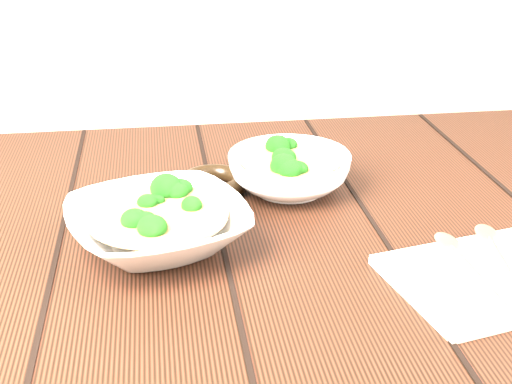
% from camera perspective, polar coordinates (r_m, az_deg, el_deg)
% --- Properties ---
extents(table, '(1.20, 0.80, 0.75)m').
position_cam_1_polar(table, '(0.99, -1.71, -8.60)').
color(table, black).
rests_on(table, ground).
extents(soup_bowl_front, '(0.27, 0.27, 0.06)m').
position_cam_1_polar(soup_bowl_front, '(0.87, -7.86, -2.61)').
color(soup_bowl_front, silver).
rests_on(soup_bowl_front, table).
extents(soup_bowl_back, '(0.20, 0.20, 0.06)m').
position_cam_1_polar(soup_bowl_back, '(1.02, 2.67, 1.69)').
color(soup_bowl_back, silver).
rests_on(soup_bowl_back, table).
extents(trivet, '(0.12, 0.12, 0.02)m').
position_cam_1_polar(trivet, '(1.02, -3.43, 0.77)').
color(trivet, black).
rests_on(trivet, table).
extents(napkin, '(0.24, 0.21, 0.01)m').
position_cam_1_polar(napkin, '(0.84, 18.03, -6.62)').
color(napkin, beige).
rests_on(napkin, table).
extents(spoon_left, '(0.03, 0.17, 0.01)m').
position_cam_1_polar(spoon_left, '(0.86, 15.98, -4.88)').
color(spoon_left, '#A7A493').
rests_on(spoon_left, napkin).
extents(spoon_right, '(0.05, 0.17, 0.01)m').
position_cam_1_polar(spoon_right, '(0.89, 18.53, -4.14)').
color(spoon_right, '#A7A493').
rests_on(spoon_right, napkin).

